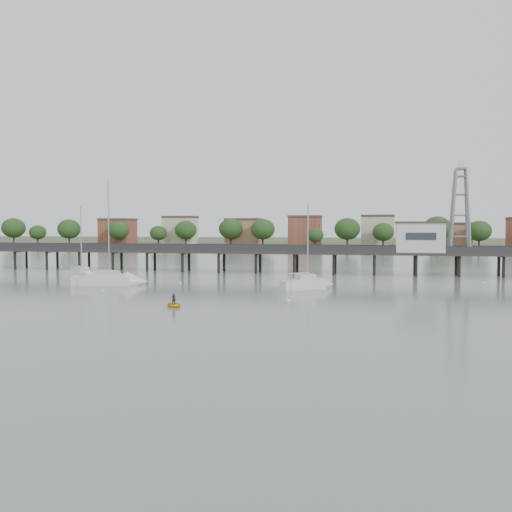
{
  "coord_description": "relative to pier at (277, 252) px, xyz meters",
  "views": [
    {
      "loc": [
        17.7,
        -41.83,
        8.49
      ],
      "look_at": [
        -0.05,
        42.0,
        4.0
      ],
      "focal_mm": 40.0,
      "sensor_mm": 36.0,
      "label": 1
    }
  ],
  "objects": [
    {
      "name": "sailboat_f",
      "position": [
        -18.92,
        -25.58,
        -3.17
      ],
      "size": [
        10.19,
        4.86,
        16.04
      ],
      "rotation": [
        0.0,
        0.0,
        0.21
      ],
      "color": "silver",
      "rests_on": "ground"
    },
    {
      "name": "lattice_tower",
      "position": [
        31.5,
        0.0,
        7.31
      ],
      "size": [
        3.2,
        3.2,
        15.5
      ],
      "color": "slate",
      "rests_on": "ground"
    },
    {
      "name": "pier_building",
      "position": [
        25.0,
        0.0,
        2.87
      ],
      "size": [
        8.4,
        5.4,
        5.3
      ],
      "color": "silver",
      "rests_on": "ground"
    },
    {
      "name": "ground_plane",
      "position": [
        0.0,
        -60.0,
        -3.79
      ],
      "size": [
        500.0,
        500.0,
        0.0
      ],
      "primitive_type": "plane",
      "color": "slate",
      "rests_on": "ground"
    },
    {
      "name": "yellow_dinghy",
      "position": [
        -3.13,
        -45.31,
        -3.79
      ],
      "size": [
        2.07,
        1.58,
        2.88
      ],
      "primitive_type": "imported",
      "rotation": [
        0.0,
        0.0,
        0.55
      ],
      "color": "yellow",
      "rests_on": "ground"
    },
    {
      "name": "far_shore",
      "position": [
        0.36,
        179.58,
        -2.85
      ],
      "size": [
        500.0,
        170.0,
        10.4
      ],
      "color": "#475133",
      "rests_on": "ground"
    },
    {
      "name": "pier",
      "position": [
        0.0,
        0.0,
        0.0
      ],
      "size": [
        150.0,
        5.0,
        5.5
      ],
      "color": "#2D2823",
      "rests_on": "ground"
    },
    {
      "name": "sailboat_c",
      "position": [
        9.19,
        -24.88,
        -3.15
      ],
      "size": [
        7.06,
        6.2,
        12.17
      ],
      "rotation": [
        0.0,
        0.0,
        0.67
      ],
      "color": "silver",
      "rests_on": "ground"
    },
    {
      "name": "white_tender",
      "position": [
        -22.77,
        -16.58,
        -3.39
      ],
      "size": [
        3.62,
        2.23,
        1.31
      ],
      "rotation": [
        0.0,
        0.0,
        0.26
      ],
      "color": "silver",
      "rests_on": "ground"
    },
    {
      "name": "sailboat_b",
      "position": [
        -27.18,
        -20.07,
        -3.15
      ],
      "size": [
        7.57,
        4.59,
        12.14
      ],
      "rotation": [
        0.0,
        0.0,
        -0.37
      ],
      "color": "silver",
      "rests_on": "ground"
    },
    {
      "name": "dinghy_occupant",
      "position": [
        -3.13,
        -45.31,
        -3.79
      ],
      "size": [
        0.66,
        1.25,
        0.28
      ],
      "primitive_type": "imported",
      "rotation": [
        0.0,
        0.0,
        3.34
      ],
      "color": "black",
      "rests_on": "ground"
    },
    {
      "name": "mooring_buoys",
      "position": [
        3.67,
        -28.16,
        -3.71
      ],
      "size": [
        96.2,
        26.8,
        0.39
      ],
      "color": "beige",
      "rests_on": "ground"
    }
  ]
}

